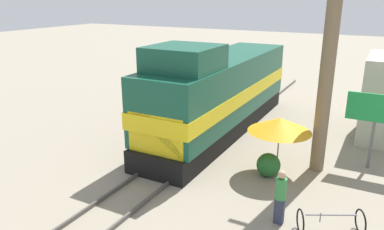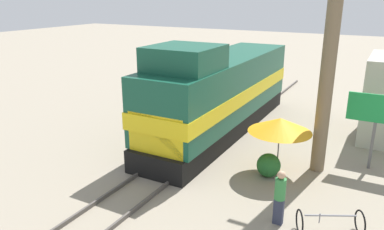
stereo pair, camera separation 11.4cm
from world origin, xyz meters
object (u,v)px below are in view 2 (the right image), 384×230
billboard_sign (377,113)px  person_bystander (280,195)px  locomotive (219,94)px  vendor_umbrella (280,125)px  utility_pole (328,68)px  bicycle (330,222)px

billboard_sign → person_bystander: (-2.17, -5.69, -1.38)m
locomotive → vendor_umbrella: 5.04m
locomotive → person_bystander: (5.07, -6.51, -1.09)m
billboard_sign → vendor_umbrella: bearing=-145.4°
locomotive → billboard_sign: 7.29m
vendor_umbrella → billboard_sign: bearing=34.6°
locomotive → billboard_sign: locomotive is taller
vendor_umbrella → person_bystander: 3.76m
locomotive → utility_pole: utility_pole is taller
vendor_umbrella → bicycle: size_ratio=1.25×
billboard_sign → bicycle: size_ratio=1.58×
person_bystander → bicycle: person_bystander is taller
bicycle → person_bystander: bearing=-108.2°
locomotive → vendor_umbrella: size_ratio=5.16×
vendor_umbrella → billboard_sign: 3.94m
utility_pole → person_bystander: 5.58m
billboard_sign → bicycle: bearing=-97.1°
utility_pole → bicycle: utility_pole is taller
locomotive → bicycle: bearing=-43.6°
locomotive → person_bystander: bearing=-52.1°
locomotive → utility_pole: bearing=-20.0°
billboard_sign → bicycle: 5.83m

